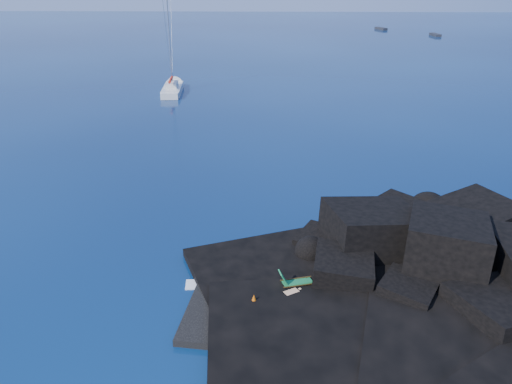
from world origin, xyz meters
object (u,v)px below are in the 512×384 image
sailboat (173,92)px  sunbather (291,293)px  marker_cone (254,300)px  distant_boat_a (381,30)px  distant_boat_b (435,36)px  deck_chair (298,278)px

sailboat → sunbather: 49.27m
marker_cone → distant_boat_a: (31.54, 130.23, -0.65)m
distant_boat_a → distant_boat_b: size_ratio=0.99×
distant_boat_a → distant_boat_b: distant_boat_b is taller
deck_chair → marker_cone: bearing=-160.0°
sailboat → deck_chair: (15.09, -46.27, 0.94)m
deck_chair → sunbather: size_ratio=1.02×
deck_chair → sunbather: deck_chair is taller
marker_cone → distant_boat_b: bearing=69.8°
deck_chair → distant_boat_a: size_ratio=0.37×
sunbather → distant_boat_b: size_ratio=0.36×
sailboat → distant_boat_b: size_ratio=2.61×
distant_boat_b → marker_cone: bearing=-116.1°
sunbather → distant_boat_a: 132.83m
sailboat → marker_cone: 49.49m
deck_chair → marker_cone: size_ratio=2.85×
marker_cone → distant_boat_a: bearing=76.4°
sailboat → marker_cone: size_ratio=20.24×
distant_boat_a → distant_boat_b: 18.54m
sailboat → deck_chair: size_ratio=7.09×
sailboat → distant_boat_b: bearing=45.5°
sunbather → sailboat: bearing=75.7°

